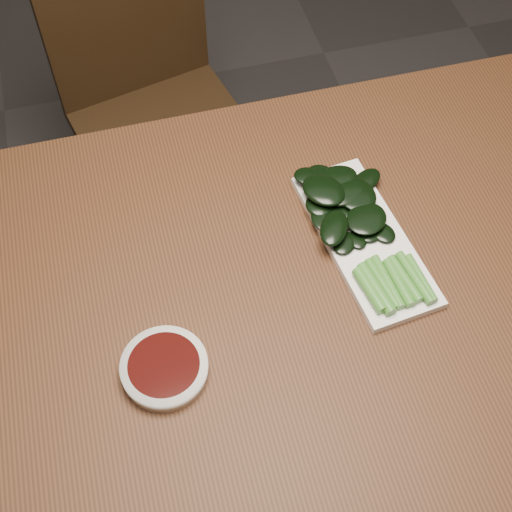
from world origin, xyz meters
name	(u,v)px	position (x,y,z in m)	size (l,w,h in m)	color
ground	(275,450)	(0.00, 0.00, 0.00)	(6.00, 6.00, 0.00)	#2E2B2B
table	(284,310)	(0.00, 0.00, 0.68)	(1.40, 0.80, 0.75)	#452613
chair_far	(152,101)	(-0.11, 0.73, 0.49)	(0.46, 0.46, 0.89)	black
sauce_bowl	(165,368)	(-0.20, -0.09, 0.76)	(0.12, 0.12, 0.03)	white
serving_plate	(365,240)	(0.15, 0.05, 0.76)	(0.16, 0.32, 0.01)	white
gai_lan	(351,215)	(0.13, 0.09, 0.78)	(0.16, 0.32, 0.03)	#478A2F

